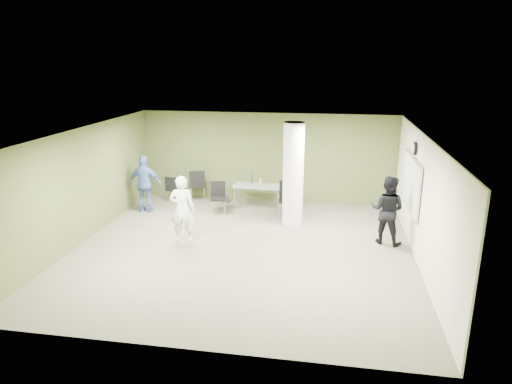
% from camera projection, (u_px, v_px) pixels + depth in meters
% --- Properties ---
extents(floor, '(8.00, 8.00, 0.00)m').
position_uv_depth(floor, '(243.00, 249.00, 10.94)').
color(floor, '#5C5B48').
rests_on(floor, ground).
extents(ceiling, '(8.00, 8.00, 0.00)m').
position_uv_depth(ceiling, '(242.00, 133.00, 10.15)').
color(ceiling, white).
rests_on(ceiling, wall_back).
extents(wall_back, '(8.00, 2.80, 0.02)m').
position_uv_depth(wall_back, '(267.00, 158.00, 14.33)').
color(wall_back, '#515E2C').
rests_on(wall_back, floor).
extents(wall_left, '(0.02, 8.00, 2.80)m').
position_uv_depth(wall_left, '(83.00, 185.00, 11.19)').
color(wall_left, '#515E2C').
rests_on(wall_left, floor).
extents(wall_right_cream, '(0.02, 8.00, 2.80)m').
position_uv_depth(wall_right_cream, '(423.00, 202.00, 9.91)').
color(wall_right_cream, beige).
rests_on(wall_right_cream, floor).
extents(column, '(0.56, 0.56, 2.80)m').
position_uv_depth(column, '(293.00, 174.00, 12.28)').
color(column, silver).
rests_on(column, floor).
extents(whiteboard, '(0.05, 2.30, 1.30)m').
position_uv_depth(whiteboard, '(411.00, 183.00, 11.03)').
color(whiteboard, silver).
rests_on(whiteboard, wall_right_cream).
extents(wall_clock, '(0.06, 0.32, 0.32)m').
position_uv_depth(wall_clock, '(414.00, 148.00, 10.79)').
color(wall_clock, black).
rests_on(wall_clock, wall_right_cream).
extents(folding_table, '(1.52, 0.72, 0.96)m').
position_uv_depth(folding_table, '(258.00, 187.00, 13.82)').
color(folding_table, gray).
rests_on(folding_table, floor).
extents(wastebasket, '(0.24, 0.24, 0.28)m').
position_uv_depth(wastebasket, '(225.00, 198.00, 14.43)').
color(wastebasket, '#4C4C4C').
rests_on(wastebasket, floor).
extents(chair_back_left, '(0.50, 0.50, 0.85)m').
position_uv_depth(chair_back_left, '(173.00, 187.00, 14.35)').
color(chair_back_left, black).
rests_on(chair_back_left, floor).
extents(chair_back_right, '(0.62, 0.62, 1.01)m').
position_uv_depth(chair_back_right, '(197.00, 183.00, 14.49)').
color(chair_back_right, black).
rests_on(chair_back_right, floor).
extents(chair_table_left, '(0.55, 0.55, 0.92)m').
position_uv_depth(chair_table_left, '(218.00, 195.00, 13.44)').
color(chair_table_left, black).
rests_on(chair_table_left, floor).
extents(chair_table_right, '(0.55, 0.55, 1.01)m').
position_uv_depth(chair_table_right, '(288.00, 196.00, 13.13)').
color(chair_table_right, black).
rests_on(chair_table_right, floor).
extents(woman_white, '(0.67, 0.48, 1.70)m').
position_uv_depth(woman_white, '(182.00, 209.00, 11.15)').
color(woman_white, white).
rests_on(woman_white, floor).
extents(man_black, '(1.00, 0.90, 1.70)m').
position_uv_depth(man_black, '(387.00, 210.00, 11.09)').
color(man_black, black).
rests_on(man_black, floor).
extents(man_blue, '(1.01, 0.44, 1.71)m').
position_uv_depth(man_blue, '(145.00, 184.00, 13.39)').
color(man_blue, '#435EA6').
rests_on(man_blue, floor).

